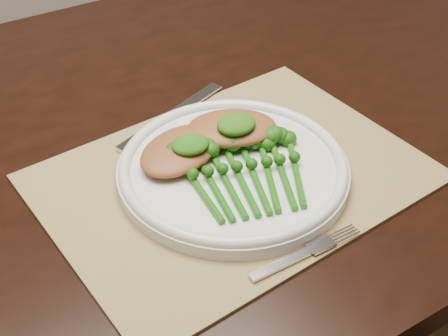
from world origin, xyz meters
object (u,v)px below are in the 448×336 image
dining_table (165,296)px  chicken_fillet_left (179,150)px  placemat (233,177)px  broccolini_bundle (249,180)px  dinner_plate (233,168)px

dining_table → chicken_fillet_left: (-0.00, -0.11, 0.41)m
placemat → broccolini_bundle: 0.05m
chicken_fillet_left → dinner_plate: bearing=-68.0°
dinner_plate → broccolini_bundle: (0.00, -0.04, 0.01)m
dining_table → broccolini_bundle: size_ratio=8.46×
dining_table → chicken_fillet_left: chicken_fillet_left is taller
dining_table → chicken_fillet_left: 0.42m
placemat → chicken_fillet_left: size_ratio=3.89×
placemat → broccolini_bundle: size_ratio=2.44×
dining_table → broccolini_bundle: (0.05, -0.19, 0.40)m
placemat → chicken_fillet_left: (-0.05, 0.05, 0.03)m
placemat → chicken_fillet_left: bearing=131.4°
placemat → dinner_plate: size_ratio=1.59×
dining_table → chicken_fillet_left: size_ratio=13.49×
dinner_plate → chicken_fillet_left: (-0.05, 0.05, 0.02)m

